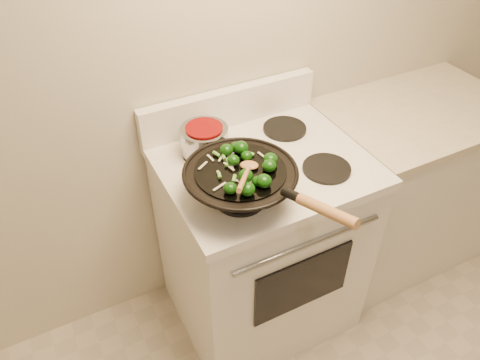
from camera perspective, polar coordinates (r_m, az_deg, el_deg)
name	(u,v)px	position (r m, az deg, el deg)	size (l,w,h in m)	color
stove	(261,242)	(2.09, 2.55, -7.50)	(0.78, 0.67, 1.08)	white
counter_unit	(402,185)	(2.53, 19.14, -0.54)	(0.87, 0.62, 0.91)	white
wok	(241,183)	(1.56, 0.17, -0.35)	(0.39, 0.62, 0.20)	black
stirfry	(248,166)	(1.52, 0.97, 1.67)	(0.25, 0.27, 0.04)	#0D3708
wooden_spoon	(246,172)	(1.46, 0.80, 0.96)	(0.19, 0.25, 0.12)	#9E6C3E
saucepan	(205,139)	(1.79, -4.30, 4.96)	(0.18, 0.28, 0.11)	gray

